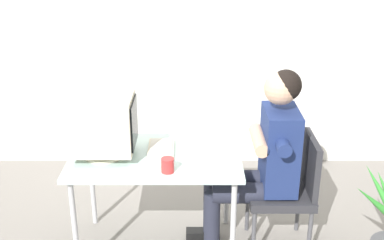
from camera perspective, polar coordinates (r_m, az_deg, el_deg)
wall_back at (r=4.38m, az=0.58°, el=13.40°), size 8.00×0.10×3.00m
desk at (r=3.30m, az=-4.40°, el=-5.06°), size 1.13×0.70×0.72m
crt_monitor at (r=3.22m, az=-10.49°, el=-0.43°), size 0.41×0.35×0.41m
keyboard at (r=3.26m, az=-3.83°, el=-3.85°), size 0.18×0.44×0.03m
office_chair at (r=3.45m, az=11.00°, el=-7.52°), size 0.43×0.43×0.84m
person_seated at (r=3.31m, az=8.01°, el=-4.10°), size 0.73×0.56×1.31m
desk_mug at (r=3.04m, az=-3.01°, el=-5.24°), size 0.08×0.09×0.09m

